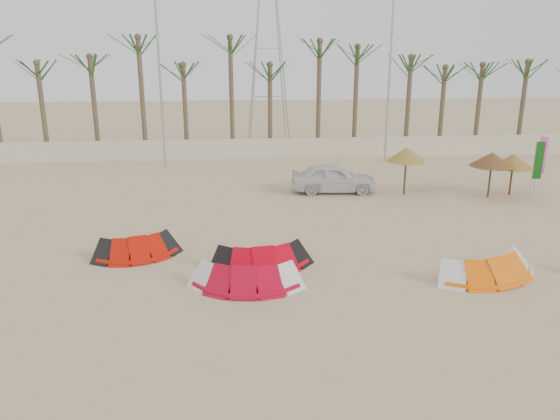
{
  "coord_description": "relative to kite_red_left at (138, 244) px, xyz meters",
  "views": [
    {
      "loc": [
        -1.72,
        -13.93,
        7.49
      ],
      "look_at": [
        0.0,
        6.0,
        1.3
      ],
      "focal_mm": 35.0,
      "sensor_mm": 36.0,
      "label": 1
    }
  ],
  "objects": [
    {
      "name": "lamp_c",
      "position": [
        13.31,
        14.87,
        5.35
      ],
      "size": [
        1.25,
        0.14,
        11.0
      ],
      "color": "#A5A8AD",
      "rests_on": "ground"
    },
    {
      "name": "lamp_b",
      "position": [
        -0.69,
        14.87,
        5.35
      ],
      "size": [
        1.25,
        0.14,
        11.0
      ],
      "color": "#A5A8AD",
      "rests_on": "ground"
    },
    {
      "name": "flag_pink",
      "position": [
        19.47,
        7.49,
        1.34
      ],
      "size": [
        0.45,
        0.04,
        2.97
      ],
      "color": "#A5A8AD",
      "rests_on": "ground"
    },
    {
      "name": "flag_green",
      "position": [
        18.72,
        6.54,
        1.31
      ],
      "size": [
        0.45,
        0.11,
        2.91
      ],
      "color": "#A5A8AD",
      "rests_on": "ground"
    },
    {
      "name": "kite_red_mid",
      "position": [
        4.43,
        -1.28,
        0.0
      ],
      "size": [
        3.6,
        1.9,
        0.9
      ],
      "color": "red",
      "rests_on": "ground"
    },
    {
      "name": "palm_line",
      "position": [
        5.94,
        18.37,
        6.03
      ],
      "size": [
        52.0,
        4.0,
        7.7
      ],
      "color": "brown",
      "rests_on": "ground"
    },
    {
      "name": "kite_red_right",
      "position": [
        3.84,
        -2.87,
        0.0
      ],
      "size": [
        3.66,
        1.91,
        0.9
      ],
      "color": "#B7041E",
      "rests_on": "ground"
    },
    {
      "name": "ground",
      "position": [
        5.28,
        -5.13,
        -0.42
      ],
      "size": [
        120.0,
        120.0,
        0.0
      ],
      "primitive_type": "plane",
      "color": "tan",
      "rests_on": "ground"
    },
    {
      "name": "pylon",
      "position": [
        6.28,
        22.87,
        -0.42
      ],
      "size": [
        3.0,
        3.0,
        14.0
      ],
      "primitive_type": null,
      "color": "#A5A8AD",
      "rests_on": "ground"
    },
    {
      "name": "parasol_mid",
      "position": [
        16.25,
        6.34,
        1.52
      ],
      "size": [
        2.12,
        2.12,
        2.29
      ],
      "color": "#4C331E",
      "rests_on": "ground"
    },
    {
      "name": "kite_red_left",
      "position": [
        0.0,
        0.0,
        0.0
      ],
      "size": [
        3.39,
        2.29,
        0.9
      ],
      "color": "#B91204",
      "rests_on": "ground"
    },
    {
      "name": "parasol_left",
      "position": [
        12.19,
        7.21,
        1.66
      ],
      "size": [
        1.98,
        1.98,
        2.44
      ],
      "color": "#4C331E",
      "rests_on": "ground"
    },
    {
      "name": "kite_orange",
      "position": [
        11.83,
        -2.81,
        0.0
      ],
      "size": [
        3.99,
        2.48,
        0.9
      ],
      "color": "#FF6708",
      "rests_on": "ground"
    },
    {
      "name": "parasol_right",
      "position": [
        17.52,
        6.65,
        1.36
      ],
      "size": [
        1.99,
        1.99,
        2.13
      ],
      "color": "#4C331E",
      "rests_on": "ground"
    },
    {
      "name": "car",
      "position": [
        8.66,
        8.03,
        0.32
      ],
      "size": [
        4.46,
        2.04,
        1.48
      ],
      "primitive_type": "imported",
      "rotation": [
        0.0,
        0.0,
        1.5
      ],
      "color": "silver",
      "rests_on": "ground"
    },
    {
      "name": "boundary_wall",
      "position": [
        5.28,
        16.87,
        0.23
      ],
      "size": [
        60.0,
        0.3,
        1.3
      ],
      "primitive_type": "cube",
      "color": "beige",
      "rests_on": "ground"
    }
  ]
}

